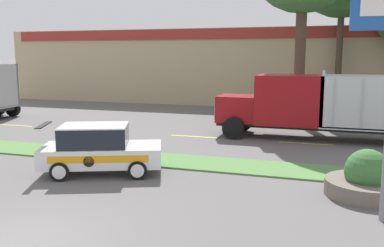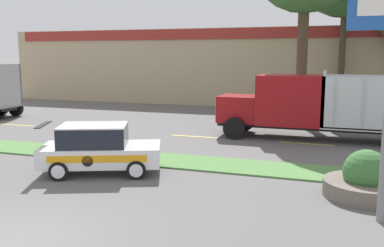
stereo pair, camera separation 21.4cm
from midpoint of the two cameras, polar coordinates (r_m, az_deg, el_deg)
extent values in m
plane|color=#5B5959|center=(10.34, -22.98, -14.48)|extent=(600.00, 600.00, 0.00)
cube|color=#517F42|center=(16.59, -5.23, -4.78)|extent=(120.00, 2.05, 0.06)
cube|color=yellow|center=(26.59, -22.77, -0.22)|extent=(2.40, 0.14, 0.01)
cube|color=yellow|center=(23.44, -12.71, -0.91)|extent=(2.40, 0.14, 0.01)
cube|color=yellow|center=(21.22, -0.07, -1.73)|extent=(2.40, 0.14, 0.01)
cube|color=yellow|center=(20.23, 14.64, -2.57)|extent=(2.40, 0.14, 0.01)
cube|color=#ADADB2|center=(29.18, -23.93, 4.61)|extent=(0.16, 2.42, 2.68)
cylinder|color=black|center=(30.55, -22.98, 1.87)|extent=(1.03, 0.30, 1.03)
cube|color=black|center=(21.21, 17.73, -0.50)|extent=(10.85, 1.30, 0.18)
cube|color=maroon|center=(21.58, 5.94, 2.02)|extent=(1.95, 1.94, 1.29)
cube|color=#B7B7BC|center=(21.81, 3.36, 2.13)|extent=(0.06, 1.65, 1.10)
cube|color=maroon|center=(21.14, 12.48, 3.15)|extent=(2.95, 2.36, 2.35)
cube|color=black|center=(21.30, 8.50, 4.42)|extent=(0.04, 2.01, 1.06)
cylinder|color=silver|center=(20.22, 16.79, 4.77)|extent=(0.14, 0.14, 1.45)
cube|color=silver|center=(21.04, 16.70, 3.06)|extent=(0.16, 2.36, 2.31)
cube|color=#B2B2B7|center=(19.84, 18.09, 2.64)|extent=(0.10, 0.04, 2.19)
cube|color=#B2B2B7|center=(19.88, 21.52, 2.47)|extent=(0.10, 0.04, 2.19)
cylinder|color=black|center=(20.58, 5.21, -0.64)|extent=(1.04, 0.30, 1.04)
cylinder|color=black|center=(22.82, 6.52, 0.31)|extent=(1.04, 0.30, 1.04)
cube|color=white|center=(14.98, -12.29, -4.09)|extent=(4.40, 3.21, 0.65)
cube|color=black|center=(14.88, -13.29, -1.62)|extent=(2.65, 2.33, 0.67)
cube|color=white|center=(14.82, -13.34, -0.27)|extent=(2.65, 2.33, 0.04)
cube|color=black|center=(15.17, -19.56, -0.19)|extent=(0.74, 1.44, 0.03)
cube|color=orange|center=(14.07, -12.83, -4.70)|extent=(2.97, 1.22, 0.23)
cylinder|color=black|center=(14.13, -14.03, -4.95)|extent=(0.33, 0.14, 0.36)
cylinder|color=black|center=(14.08, -7.71, -6.18)|extent=(0.65, 0.42, 0.63)
cylinder|color=silver|center=(13.97, -7.74, -6.30)|extent=(0.41, 0.18, 0.44)
cylinder|color=black|center=(15.78, -7.31, -4.49)|extent=(0.65, 0.42, 0.63)
cylinder|color=silver|center=(15.88, -7.29, -4.40)|extent=(0.41, 0.18, 0.44)
cylinder|color=black|center=(14.45, -17.65, -6.13)|extent=(0.65, 0.42, 0.63)
cylinder|color=silver|center=(14.36, -17.74, -6.24)|extent=(0.41, 0.18, 0.44)
cylinder|color=black|center=(16.11, -16.19, -4.50)|extent=(0.65, 0.42, 0.63)
cylinder|color=silver|center=(16.22, -16.11, -4.41)|extent=(0.41, 0.18, 0.44)
cylinder|color=#6B6056|center=(13.35, 21.82, -7.99)|extent=(2.35, 2.35, 0.46)
sphere|color=#386B33|center=(13.22, 21.95, -5.96)|extent=(1.29, 1.29, 1.29)
cube|color=tan|center=(39.55, 3.00, 7.73)|extent=(34.34, 12.00, 6.03)
cube|color=maroon|center=(33.77, 0.30, 11.84)|extent=(32.62, 0.10, 0.80)
cylinder|color=#473828|center=(25.68, 13.96, 8.58)|extent=(0.62, 0.62, 7.74)
cylinder|color=#473828|center=(31.47, 18.82, 8.62)|extent=(0.43, 0.43, 7.95)
camera|label=1|loc=(0.11, -90.35, -0.06)|focal=40.00mm
camera|label=2|loc=(0.11, 89.65, 0.06)|focal=40.00mm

